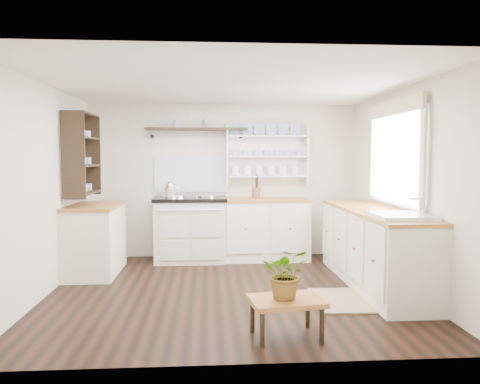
# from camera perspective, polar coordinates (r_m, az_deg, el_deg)

# --- Properties ---
(floor) EXTENTS (4.00, 3.80, 0.01)m
(floor) POSITION_cam_1_polar(r_m,az_deg,el_deg) (5.42, -1.29, -11.90)
(floor) COLOR black
(floor) RESTS_ON ground
(wall_back) EXTENTS (4.00, 0.02, 2.30)m
(wall_back) POSITION_cam_1_polar(r_m,az_deg,el_deg) (7.11, -2.00, 1.39)
(wall_back) COLOR beige
(wall_back) RESTS_ON ground
(wall_right) EXTENTS (0.02, 3.80, 2.30)m
(wall_right) POSITION_cam_1_polar(r_m,az_deg,el_deg) (5.67, 19.34, 0.41)
(wall_right) COLOR beige
(wall_right) RESTS_ON ground
(wall_left) EXTENTS (0.02, 3.80, 2.30)m
(wall_left) POSITION_cam_1_polar(r_m,az_deg,el_deg) (5.50, -22.61, 0.21)
(wall_left) COLOR beige
(wall_left) RESTS_ON ground
(ceiling) EXTENTS (4.00, 3.80, 0.01)m
(ceiling) POSITION_cam_1_polar(r_m,az_deg,el_deg) (5.26, -1.33, 12.93)
(ceiling) COLOR white
(ceiling) RESTS_ON wall_back
(window) EXTENTS (0.08, 1.55, 1.22)m
(window) POSITION_cam_1_polar(r_m,az_deg,el_deg) (5.77, 18.38, 4.62)
(window) COLOR white
(window) RESTS_ON wall_right
(aga_cooker) EXTENTS (1.04, 0.72, 0.96)m
(aga_cooker) POSITION_cam_1_polar(r_m,az_deg,el_deg) (6.85, -6.04, -4.43)
(aga_cooker) COLOR beige
(aga_cooker) RESTS_ON floor
(back_cabinets) EXTENTS (1.27, 0.63, 0.90)m
(back_cabinets) POSITION_cam_1_polar(r_m,az_deg,el_deg) (6.93, 3.08, -4.42)
(back_cabinets) COLOR white
(back_cabinets) RESTS_ON floor
(right_cabinets) EXTENTS (0.62, 2.43, 0.90)m
(right_cabinets) POSITION_cam_1_polar(r_m,az_deg,el_deg) (5.73, 15.99, -6.42)
(right_cabinets) COLOR white
(right_cabinets) RESTS_ON floor
(belfast_sink) EXTENTS (0.55, 0.60, 0.45)m
(belfast_sink) POSITION_cam_1_polar(r_m,az_deg,el_deg) (4.99, 19.01, -4.12)
(belfast_sink) COLOR white
(belfast_sink) RESTS_ON right_cabinets
(left_cabinets) EXTENTS (0.62, 1.13, 0.90)m
(left_cabinets) POSITION_cam_1_polar(r_m,az_deg,el_deg) (6.36, -17.25, -5.40)
(left_cabinets) COLOR white
(left_cabinets) RESTS_ON floor
(plate_rack) EXTENTS (1.20, 0.22, 0.90)m
(plate_rack) POSITION_cam_1_polar(r_m,az_deg,el_deg) (7.11, 3.26, 4.66)
(plate_rack) COLOR white
(plate_rack) RESTS_ON wall_back
(high_shelf) EXTENTS (1.50, 0.29, 0.16)m
(high_shelf) POSITION_cam_1_polar(r_m,az_deg,el_deg) (6.99, -5.29, 7.55)
(high_shelf) COLOR black
(high_shelf) RESTS_ON wall_back
(left_shelving) EXTENTS (0.28, 0.80, 1.05)m
(left_shelving) POSITION_cam_1_polar(r_m,az_deg,el_deg) (6.30, -18.71, 4.43)
(left_shelving) COLOR black
(left_shelving) RESTS_ON wall_left
(kettle) EXTENTS (0.18, 0.18, 0.22)m
(kettle) POSITION_cam_1_polar(r_m,az_deg,el_deg) (6.68, -8.52, 0.22)
(kettle) COLOR silver
(kettle) RESTS_ON aga_cooker
(utensil_crock) EXTENTS (0.12, 0.12, 0.14)m
(utensil_crock) POSITION_cam_1_polar(r_m,az_deg,el_deg) (6.93, 1.99, -0.08)
(utensil_crock) COLOR brown
(utensil_crock) RESTS_ON back_cabinets
(center_table) EXTENTS (0.66, 0.51, 0.33)m
(center_table) POSITION_cam_1_polar(r_m,az_deg,el_deg) (4.04, 5.67, -13.40)
(center_table) COLOR brown
(center_table) RESTS_ON floor
(potted_plant) EXTENTS (0.44, 0.39, 0.43)m
(potted_plant) POSITION_cam_1_polar(r_m,az_deg,el_deg) (3.97, 5.70, -9.82)
(potted_plant) COLOR #3F7233
(potted_plant) RESTS_ON center_table
(floor_rug) EXTENTS (0.58, 0.87, 0.02)m
(floor_rug) POSITION_cam_1_polar(r_m,az_deg,el_deg) (5.16, 12.23, -12.74)
(floor_rug) COLOR #88684F
(floor_rug) RESTS_ON floor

